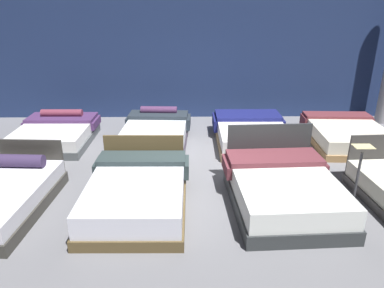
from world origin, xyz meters
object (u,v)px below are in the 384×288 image
(bed_1, at_px, (137,193))
(bed_4, at_px, (56,134))
(bed_2, at_px, (283,190))
(bed_5, at_px, (155,133))
(price_sign, at_px, (356,187))
(bed_7, at_px, (347,135))
(bed_6, at_px, (251,133))

(bed_1, bearing_deg, bed_4, 128.90)
(bed_2, distance_m, bed_5, 3.56)
(bed_2, bearing_deg, price_sign, -12.24)
(bed_1, distance_m, bed_4, 3.62)
(bed_2, height_order, bed_7, bed_2)
(bed_5, height_order, price_sign, price_sign)
(price_sign, bearing_deg, bed_6, 109.99)
(bed_5, height_order, bed_7, bed_5)
(bed_4, bearing_deg, bed_1, -51.16)
(price_sign, bearing_deg, bed_1, 177.55)
(bed_1, xyz_separation_m, bed_7, (4.43, 2.71, -0.05))
(bed_1, relative_size, bed_7, 0.98)
(bed_2, relative_size, bed_7, 0.98)
(bed_4, distance_m, bed_5, 2.29)
(bed_5, distance_m, price_sign, 4.41)
(bed_5, height_order, bed_6, bed_5)
(bed_1, distance_m, price_sign, 3.34)
(bed_2, distance_m, bed_7, 3.44)
(bed_2, relative_size, price_sign, 1.96)
(bed_1, bearing_deg, bed_5, 89.59)
(bed_6, relative_size, bed_7, 1.00)
(bed_5, bearing_deg, bed_7, 1.91)
(bed_5, xyz_separation_m, bed_7, (4.38, -0.09, -0.02))
(bed_6, relative_size, price_sign, 1.99)
(bed_4, bearing_deg, bed_6, 0.24)
(bed_2, relative_size, bed_5, 1.00)
(bed_4, relative_size, price_sign, 1.78)
(bed_6, bearing_deg, price_sign, -69.61)
(bed_4, height_order, bed_5, bed_5)
(bed_6, bearing_deg, bed_7, -2.36)
(bed_1, xyz_separation_m, bed_5, (0.05, 2.80, -0.03))
(bed_2, distance_m, price_sign, 1.07)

